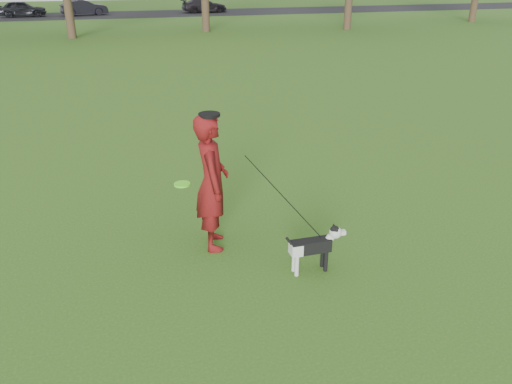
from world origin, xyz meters
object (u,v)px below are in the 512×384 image
object	(u,v)px
dog	(315,244)
car_left	(22,9)
man	(212,183)
car_mid	(84,8)
car_right	(204,6)

from	to	relation	value
dog	car_left	world-z (taller)	car_left
man	car_mid	xyz separation A→B (m)	(-3.06, 39.59, -0.39)
man	dog	size ratio (longest dim) A/B	2.29
car_left	car_right	distance (m)	14.84
man	car_mid	size ratio (longest dim) A/B	0.55
car_right	car_mid	bearing A→B (deg)	86.24
car_mid	car_right	size ratio (longest dim) A/B	0.94
dog	car_right	world-z (taller)	car_right
car_mid	car_left	bearing A→B (deg)	78.65
dog	car_right	size ratio (longest dim) A/B	0.23
dog	car_mid	world-z (taller)	car_mid
man	car_right	distance (m)	40.21
man	car_left	world-z (taller)	man
man	car_right	bearing A→B (deg)	-2.93
man	car_right	size ratio (longest dim) A/B	0.52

